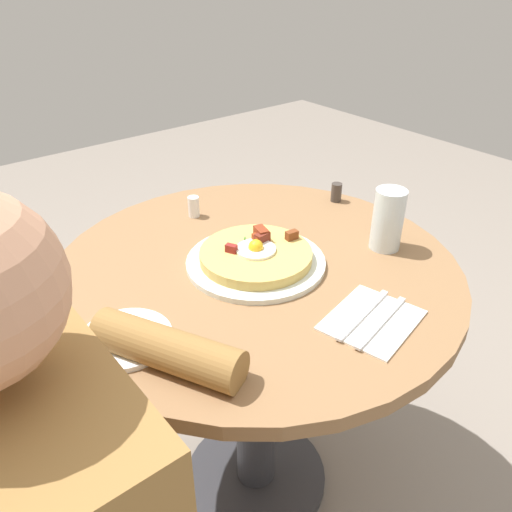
% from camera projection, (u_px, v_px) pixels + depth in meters
% --- Properties ---
extents(ground_plane, '(6.00, 6.00, 0.00)m').
position_uv_depth(ground_plane, '(256.00, 477.00, 1.46)').
color(ground_plane, gray).
extents(dining_table, '(0.87, 0.87, 0.72)m').
position_uv_depth(dining_table, '(256.00, 327.00, 1.17)').
color(dining_table, olive).
rests_on(dining_table, ground_plane).
extents(pizza_plate, '(0.29, 0.29, 0.01)m').
position_uv_depth(pizza_plate, '(256.00, 261.00, 1.09)').
color(pizza_plate, silver).
rests_on(pizza_plate, dining_table).
extents(breakfast_pizza, '(0.24, 0.24, 0.05)m').
position_uv_depth(breakfast_pizza, '(256.00, 253.00, 1.08)').
color(breakfast_pizza, tan).
rests_on(breakfast_pizza, pizza_plate).
extents(bread_plate, '(0.16, 0.16, 0.01)m').
position_uv_depth(bread_plate, '(125.00, 339.00, 0.87)').
color(bread_plate, white).
rests_on(bread_plate, dining_table).
extents(napkin, '(0.18, 0.20, 0.00)m').
position_uv_depth(napkin, '(372.00, 320.00, 0.92)').
color(napkin, white).
rests_on(napkin, dining_table).
extents(fork, '(0.05, 0.18, 0.00)m').
position_uv_depth(fork, '(381.00, 322.00, 0.91)').
color(fork, silver).
rests_on(fork, napkin).
extents(knife, '(0.05, 0.18, 0.00)m').
position_uv_depth(knife, '(363.00, 314.00, 0.93)').
color(knife, silver).
rests_on(knife, napkin).
extents(water_glass, '(0.07, 0.07, 0.14)m').
position_uv_depth(water_glass, '(388.00, 219.00, 1.11)').
color(water_glass, silver).
rests_on(water_glass, dining_table).
extents(salt_shaker, '(0.03, 0.03, 0.05)m').
position_uv_depth(salt_shaker, '(194.00, 207.00, 1.27)').
color(salt_shaker, white).
rests_on(salt_shaker, dining_table).
extents(pepper_shaker, '(0.03, 0.03, 0.05)m').
position_uv_depth(pepper_shaker, '(336.00, 192.00, 1.35)').
color(pepper_shaker, '#3F3833').
rests_on(pepper_shaker, dining_table).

